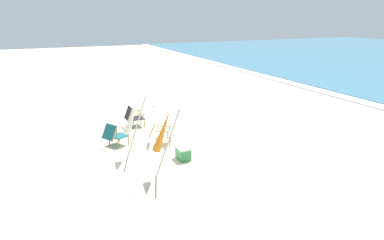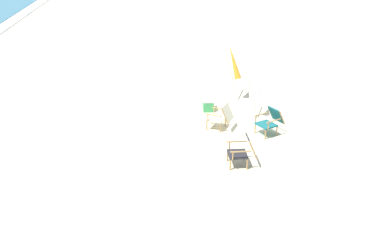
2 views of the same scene
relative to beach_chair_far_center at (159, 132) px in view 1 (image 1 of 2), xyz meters
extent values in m
plane|color=beige|center=(0.75, -0.18, -0.43)|extent=(80.00, 80.00, 0.00)
cube|color=beige|center=(0.07, 0.14, -0.11)|extent=(0.68, 0.66, 0.04)
cube|color=beige|center=(-0.08, -0.17, 0.13)|extent=(0.56, 0.45, 0.49)
cylinder|color=#AD7F4C|center=(-0.04, 0.44, -0.27)|extent=(0.04, 0.04, 0.32)
cylinder|color=#AD7F4C|center=(0.38, 0.23, -0.27)|extent=(0.04, 0.04, 0.32)
cylinder|color=#AD7F4C|center=(-0.23, 0.05, -0.27)|extent=(0.04, 0.04, 0.32)
cylinder|color=#AD7F4C|center=(0.19, -0.15, -0.27)|extent=(0.04, 0.04, 0.32)
cube|color=#AD7F4C|center=(-0.19, 0.25, 0.11)|extent=(0.27, 0.49, 0.02)
cylinder|color=#AD7F4C|center=(-0.11, 0.42, 0.00)|extent=(0.04, 0.04, 0.22)
cube|color=#AD7F4C|center=(0.31, 0.00, 0.11)|extent=(0.27, 0.49, 0.02)
cylinder|color=#AD7F4C|center=(0.40, 0.17, 0.00)|extent=(0.04, 0.04, 0.22)
cylinder|color=#AD7F4C|center=(-0.31, -0.06, 0.13)|extent=(0.15, 0.25, 0.49)
cylinder|color=#AD7F4C|center=(0.14, -0.28, 0.13)|extent=(0.15, 0.25, 0.49)
cube|color=#28282D|center=(-2.22, -0.14, -0.11)|extent=(0.53, 0.49, 0.04)
cube|color=#28282D|center=(-2.22, -0.48, 0.13)|extent=(0.50, 0.24, 0.49)
cylinder|color=#AD7F4C|center=(-2.46, 0.07, -0.27)|extent=(0.04, 0.04, 0.32)
cylinder|color=#AD7F4C|center=(-1.99, 0.08, -0.27)|extent=(0.04, 0.04, 0.32)
cylinder|color=#AD7F4C|center=(-2.45, -0.36, -0.27)|extent=(0.04, 0.04, 0.32)
cylinder|color=#AD7F4C|center=(-1.99, -0.36, -0.27)|extent=(0.04, 0.04, 0.32)
cube|color=#AD7F4C|center=(-2.50, -0.17, 0.11)|extent=(0.04, 0.53, 0.02)
cylinder|color=#AD7F4C|center=(-2.50, 0.02, 0.00)|extent=(0.04, 0.04, 0.22)
cube|color=#AD7F4C|center=(-1.94, -0.16, 0.11)|extent=(0.04, 0.53, 0.02)
cylinder|color=#AD7F4C|center=(-1.94, 0.03, 0.00)|extent=(0.04, 0.04, 0.22)
cylinder|color=#AD7F4C|center=(-2.47, -0.49, 0.13)|extent=(0.04, 0.24, 0.49)
cylinder|color=#AD7F4C|center=(-1.96, -0.48, 0.13)|extent=(0.04, 0.24, 0.49)
cube|color=#196066|center=(-0.47, -1.27, -0.11)|extent=(0.69, 0.67, 0.04)
cube|color=#196066|center=(-0.29, -1.59, 0.12)|extent=(0.57, 0.48, 0.48)
cylinder|color=#AD7F4C|center=(-0.77, -1.19, -0.27)|extent=(0.04, 0.04, 0.32)
cylinder|color=#AD7F4C|center=(-0.36, -0.97, -0.27)|extent=(0.04, 0.04, 0.32)
cylinder|color=#AD7F4C|center=(-0.57, -1.57, -0.27)|extent=(0.04, 0.04, 0.32)
cylinder|color=#AD7F4C|center=(-0.16, -1.35, -0.27)|extent=(0.04, 0.04, 0.32)
cube|color=#AD7F4C|center=(-0.70, -1.42, 0.11)|extent=(0.28, 0.48, 0.02)
cylinder|color=#AD7F4C|center=(-0.79, -1.26, 0.00)|extent=(0.04, 0.04, 0.22)
cube|color=#AD7F4C|center=(-0.21, -1.15, 0.11)|extent=(0.28, 0.48, 0.02)
cylinder|color=#AD7F4C|center=(-0.30, -0.99, 0.00)|extent=(0.04, 0.04, 0.22)
cylinder|color=#AD7F4C|center=(-0.52, -1.71, 0.12)|extent=(0.17, 0.26, 0.48)
cylinder|color=#AD7F4C|center=(-0.07, -1.46, 0.12)|extent=(0.17, 0.26, 0.48)
cylinder|color=#B7B2A8|center=(2.58, -0.63, 0.56)|extent=(0.51, 0.60, 1.99)
cone|color=orange|center=(2.50, -0.72, 0.91)|extent=(0.55, 0.60, 1.16)
sphere|color=#B7B2A8|center=(2.35, -0.90, 1.55)|extent=(0.06, 0.06, 0.06)
cylinder|color=#B7B2A8|center=(0.92, -1.00, 0.57)|extent=(0.42, 0.62, 2.01)
cone|color=white|center=(0.86, -1.10, 0.92)|extent=(0.49, 0.60, 1.17)
sphere|color=#B7B2A8|center=(0.74, -1.28, 1.56)|extent=(0.06, 0.06, 0.06)
cube|color=#338C4C|center=(1.52, 0.25, -0.26)|extent=(0.48, 0.34, 0.34)
cube|color=white|center=(1.52, 0.25, -0.06)|extent=(0.49, 0.35, 0.06)
camera|label=1|loc=(10.38, -3.43, 3.77)|focal=32.00mm
camera|label=2|loc=(-12.26, 1.66, 5.35)|focal=42.00mm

